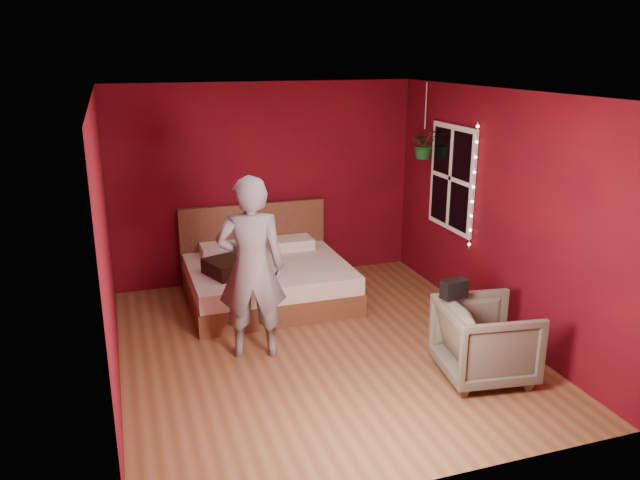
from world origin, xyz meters
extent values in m
plane|color=brown|center=(0.00, 0.00, 0.00)|extent=(4.50, 4.50, 0.00)
cube|color=maroon|center=(0.00, 2.26, 1.30)|extent=(4.00, 0.02, 2.60)
cube|color=maroon|center=(0.00, -2.26, 1.30)|extent=(4.00, 0.02, 2.60)
cube|color=maroon|center=(-2.01, 0.00, 1.30)|extent=(0.02, 4.50, 2.60)
cube|color=maroon|center=(2.01, 0.00, 1.30)|extent=(0.02, 4.50, 2.60)
cube|color=silver|center=(0.00, 0.00, 2.61)|extent=(4.00, 4.50, 0.02)
cube|color=white|center=(1.97, 0.90, 1.50)|extent=(0.04, 0.97, 1.27)
cube|color=black|center=(1.96, 0.90, 1.50)|extent=(0.02, 0.85, 1.15)
cube|color=white|center=(1.95, 0.90, 1.50)|extent=(0.03, 0.05, 1.15)
cube|color=white|center=(1.95, 0.90, 1.50)|extent=(0.03, 0.85, 0.05)
cylinder|color=silver|center=(1.94, 0.38, 1.50)|extent=(0.01, 0.01, 1.45)
sphere|color=#FFF2CC|center=(1.94, 0.38, 0.83)|extent=(0.04, 0.04, 0.04)
sphere|color=#FFF2CC|center=(1.94, 0.38, 0.99)|extent=(0.04, 0.04, 0.04)
sphere|color=#FFF2CC|center=(1.94, 0.38, 1.16)|extent=(0.04, 0.04, 0.04)
sphere|color=#FFF2CC|center=(1.94, 0.38, 1.33)|extent=(0.04, 0.04, 0.04)
sphere|color=#FFF2CC|center=(1.94, 0.38, 1.50)|extent=(0.04, 0.04, 0.04)
sphere|color=#FFF2CC|center=(1.94, 0.38, 1.67)|extent=(0.04, 0.04, 0.04)
sphere|color=#FFF2CC|center=(1.94, 0.38, 1.84)|extent=(0.04, 0.04, 0.04)
sphere|color=#FFF2CC|center=(1.94, 0.38, 2.01)|extent=(0.04, 0.04, 0.04)
sphere|color=#FFF2CC|center=(1.94, 0.38, 2.17)|extent=(0.04, 0.04, 0.04)
cube|color=brown|center=(-0.21, 1.38, 0.13)|extent=(1.93, 1.64, 0.27)
cube|color=beige|center=(-0.21, 1.38, 0.38)|extent=(1.89, 1.61, 0.21)
cube|color=brown|center=(-0.21, 2.16, 0.53)|extent=(1.93, 0.08, 1.06)
cube|color=silver|center=(-0.64, 1.93, 0.55)|extent=(0.58, 0.37, 0.13)
cube|color=silver|center=(0.23, 1.93, 0.55)|extent=(0.58, 0.37, 0.13)
imported|color=slate|center=(-0.68, 0.08, 0.93)|extent=(0.76, 0.58, 1.85)
imported|color=#625E4E|center=(1.27, -1.06, 0.37)|extent=(0.93, 0.91, 0.75)
cube|color=black|center=(1.04, -0.84, 0.84)|extent=(0.26, 0.16, 0.18)
cube|color=black|center=(-0.70, 1.20, 0.57)|extent=(0.63, 0.63, 0.17)
cylinder|color=silver|center=(1.85, 1.42, 2.32)|extent=(0.01, 0.01, 0.57)
imported|color=#20621C|center=(1.85, 1.42, 1.85)|extent=(0.39, 0.36, 0.38)
camera|label=1|loc=(-1.86, -5.59, 2.97)|focal=35.00mm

